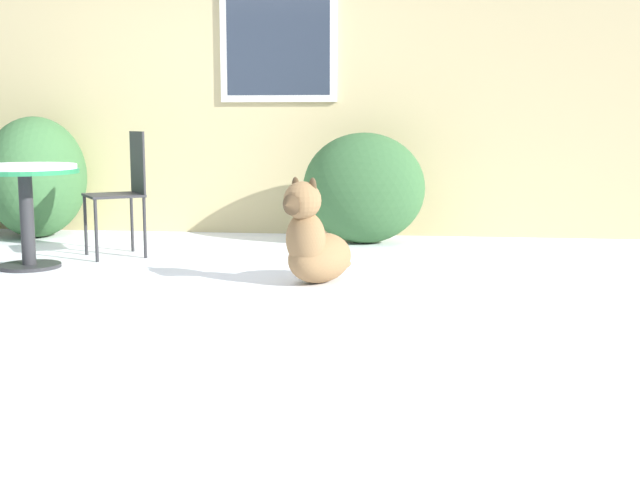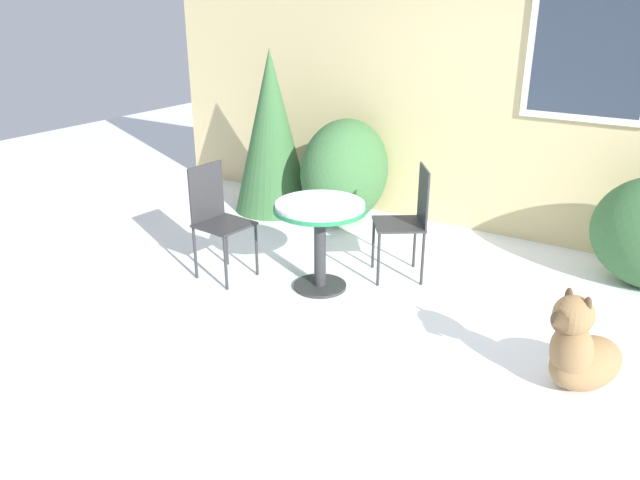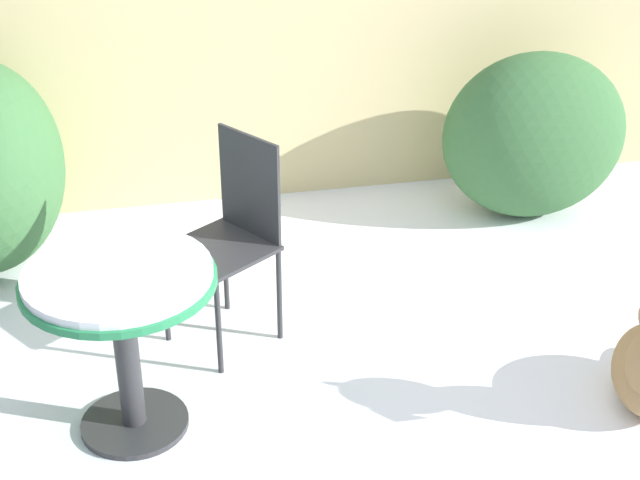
{
  "view_description": "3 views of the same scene",
  "coord_description": "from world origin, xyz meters",
  "views": [
    {
      "loc": [
        1.84,
        -4.98,
        0.99
      ],
      "look_at": [
        1.24,
        -0.04,
        0.27
      ],
      "focal_mm": 45.0,
      "sensor_mm": 36.0,
      "label": 1
    },
    {
      "loc": [
        1.64,
        -3.59,
        2.23
      ],
      "look_at": [
        -0.83,
        0.23,
        0.41
      ],
      "focal_mm": 35.0,
      "sensor_mm": 36.0,
      "label": 2
    },
    {
      "loc": [
        -0.72,
        -2.91,
        2.53
      ],
      "look_at": [
        0.0,
        0.6,
        0.55
      ],
      "focal_mm": 55.0,
      "sensor_mm": 36.0,
      "label": 3
    }
  ],
  "objects": [
    {
      "name": "shrub_left",
      "position": [
        -1.48,
        1.7,
        0.53
      ],
      "size": [
        0.82,
        1.08,
        1.06
      ],
      "color": "#386638",
      "rests_on": "ground_plane"
    },
    {
      "name": "shrub_middle",
      "position": [
        1.4,
        1.67,
        0.46
      ],
      "size": [
        1.02,
        0.7,
        0.92
      ],
      "color": "#386638",
      "rests_on": "ground_plane"
    },
    {
      "name": "ground_plane",
      "position": [
        0.0,
        0.0,
        0.0
      ],
      "size": [
        16.0,
        16.0,
        0.0
      ],
      "primitive_type": "plane",
      "color": "white"
    },
    {
      "name": "patio_chair_near_table",
      "position": [
        -0.35,
        0.81,
        0.52
      ],
      "size": [
        0.55,
        0.55,
        0.94
      ],
      "rotation": [
        0.0,
        0.0,
        -0.96
      ],
      "color": "#2D2D30",
      "rests_on": "ground_plane"
    },
    {
      "name": "patio_table",
      "position": [
        -0.83,
        0.23,
        0.57
      ],
      "size": [
        0.72,
        0.72,
        0.72
      ],
      "color": "#2D2D30",
      "rests_on": "ground_plane"
    },
    {
      "name": "dog",
      "position": [
        1.22,
        -0.09,
        0.25
      ],
      "size": [
        0.53,
        0.69,
        0.67
      ],
      "rotation": [
        0.0,
        0.0,
        -0.48
      ],
      "color": "#937047",
      "rests_on": "ground_plane"
    },
    {
      "name": "house_wall",
      "position": [
        0.03,
        2.2,
        1.42
      ],
      "size": [
        8.0,
        0.1,
        2.78
      ],
      "color": "#D1BC84",
      "rests_on": "ground_plane"
    }
  ]
}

